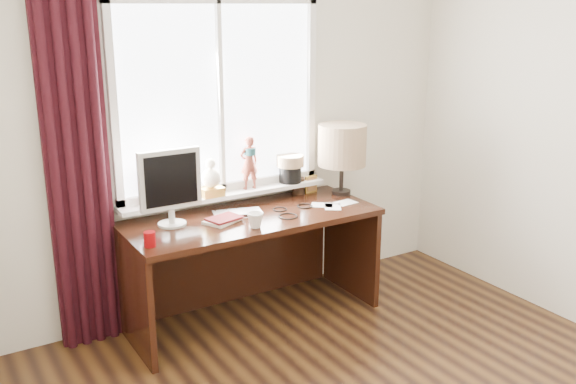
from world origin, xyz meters
TOP-DOWN VIEW (x-y plane):
  - wall_back at (0.00, 2.00)m, footprint 3.50×0.00m
  - wall_left at (-1.75, 0.00)m, footprint 0.00×4.00m
  - laptop at (-0.17, 1.69)m, footprint 0.37×0.29m
  - mug at (-0.19, 1.41)m, footprint 0.14×0.14m
  - red_cup at (-0.87, 1.44)m, footprint 0.07×0.07m
  - window at (-0.13, 1.95)m, footprint 1.52×0.20m
  - curtain at (-1.13, 1.91)m, footprint 0.38×0.09m
  - desk at (-0.10, 1.73)m, footprint 1.70×0.70m
  - monitor at (-0.62, 1.72)m, footprint 0.40×0.18m
  - notebook_stack at (-0.32, 1.61)m, footprint 0.27×0.24m
  - brush_holder at (0.44, 1.91)m, footprint 0.09×0.09m
  - icon_frame at (0.53, 1.88)m, footprint 0.10×0.03m
  - table_lamp at (0.70, 1.73)m, footprint 0.35×0.35m
  - loose_papers at (0.50, 1.54)m, footprint 0.35×0.25m
  - desk_cables at (0.16, 1.56)m, footprint 0.38×0.31m

SIDE VIEW (x-z plane):
  - desk at x=-0.10m, z-range 0.13..0.88m
  - loose_papers at x=0.50m, z-range 0.75..0.75m
  - desk_cables at x=0.16m, z-range 0.75..0.76m
  - laptop at x=-0.17m, z-range 0.75..0.78m
  - notebook_stack at x=-0.32m, z-range 0.75..0.78m
  - red_cup at x=-0.87m, z-range 0.75..0.84m
  - mug at x=-0.19m, z-range 0.75..0.85m
  - brush_holder at x=0.44m, z-range 0.69..0.94m
  - icon_frame at x=0.53m, z-range 0.75..0.88m
  - monitor at x=-0.62m, z-range 0.78..1.27m
  - table_lamp at x=0.70m, z-range 0.85..1.37m
  - curtain at x=-1.13m, z-range -0.01..2.24m
  - wall_back at x=0.00m, z-range 0.00..2.60m
  - wall_left at x=-1.75m, z-range 0.00..2.60m
  - window at x=-0.13m, z-range 0.61..2.01m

